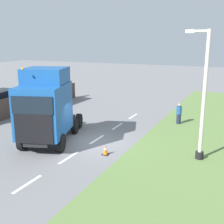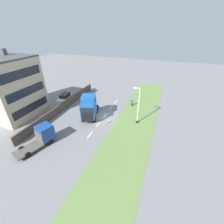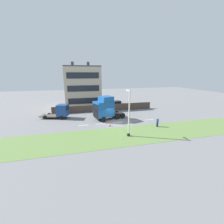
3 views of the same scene
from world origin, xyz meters
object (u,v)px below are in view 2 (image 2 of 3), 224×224
Objects in this scene: lorry_cab at (89,108)px; pedestrian at (132,103)px; lamp_post at (138,108)px; traffic_cone_lead at (109,121)px; parked_car at (65,98)px; flatbed_truck at (43,135)px.

pedestrian is at bearing -147.49° from lorry_cab.
lamp_post reaches higher than pedestrian.
parked_car is at bearing -19.64° from traffic_cone_lead.
lorry_cab is at bearing 51.47° from pedestrian.
lorry_cab reaches higher than pedestrian.
parked_car reaches higher than pedestrian.
pedestrian is at bearing 77.65° from flatbed_truck.
flatbed_truck is at bearing 40.65° from lamp_post.
flatbed_truck is 13.98m from parked_car.
parked_car is at bearing -9.30° from lamp_post.
lorry_cab is 0.99× the size of lamp_post.
flatbed_truck is at bearing 50.66° from lorry_cab.
parked_car is (5.37, -12.90, -0.51)m from flatbed_truck.
lamp_post is at bearing 58.22° from flatbed_truck.
pedestrian is at bearing -68.58° from lamp_post.
lamp_post is at bearing 161.51° from parked_car.
pedestrian is (-14.72, -3.34, -0.22)m from parked_car.
parked_car is at bearing 130.19° from flatbed_truck.
lamp_post is 11.48× the size of traffic_cone_lead.
lorry_cab is at bearing 143.11° from parked_car.
lamp_post is at bearing 111.42° from pedestrian.
lorry_cab is 9.70m from parked_car.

